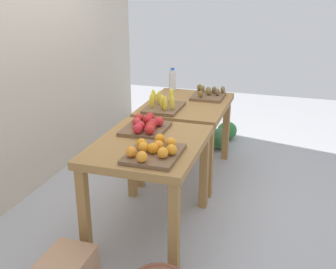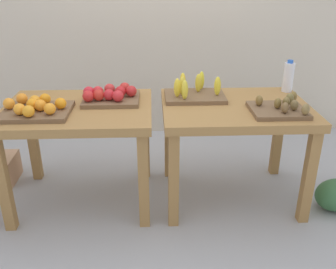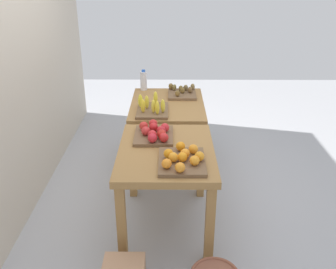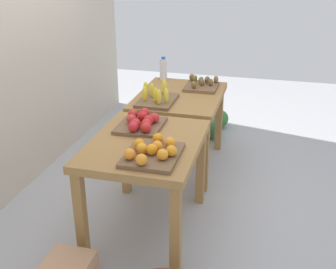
{
  "view_description": "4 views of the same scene",
  "coord_description": "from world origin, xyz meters",
  "px_view_note": "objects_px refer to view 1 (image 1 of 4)",
  "views": [
    {
      "loc": [
        -3.3,
        -1.01,
        1.92
      ],
      "look_at": [
        0.08,
        0.05,
        0.59
      ],
      "focal_mm": 43.89,
      "sensor_mm": 36.0,
      "label": 1
    },
    {
      "loc": [
        -0.03,
        -2.51,
        1.67
      ],
      "look_at": [
        0.08,
        -0.04,
        0.56
      ],
      "focal_mm": 40.27,
      "sensor_mm": 36.0,
      "label": 2
    },
    {
      "loc": [
        -3.38,
        -0.04,
        2.2
      ],
      "look_at": [
        0.09,
        -0.01,
        0.59
      ],
      "focal_mm": 40.64,
      "sensor_mm": 36.0,
      "label": 3
    },
    {
      "loc": [
        -3.2,
        -0.85,
        2.03
      ],
      "look_at": [
        -0.09,
        -0.05,
        0.62
      ],
      "focal_mm": 44.21,
      "sensor_mm": 36.0,
      "label": 4
    }
  ],
  "objects_px": {
    "display_table_right": "(187,113)",
    "banana_crate": "(163,105)",
    "kiwi_bin": "(208,95)",
    "display_table_left": "(149,155)",
    "apple_bin": "(146,126)",
    "orange_bin": "(154,151)",
    "water_bottle": "(172,80)",
    "watermelon_pile": "(223,135)"
  },
  "relations": [
    {
      "from": "display_table_right",
      "to": "banana_crate",
      "type": "height_order",
      "value": "banana_crate"
    },
    {
      "from": "kiwi_bin",
      "to": "display_table_right",
      "type": "bearing_deg",
      "value": 147.8
    },
    {
      "from": "display_table_left",
      "to": "apple_bin",
      "type": "distance_m",
      "value": 0.29
    },
    {
      "from": "orange_bin",
      "to": "water_bottle",
      "type": "relative_size",
      "value": 1.81
    },
    {
      "from": "display_table_left",
      "to": "orange_bin",
      "type": "distance_m",
      "value": 0.32
    },
    {
      "from": "orange_bin",
      "to": "display_table_right",
      "type": "bearing_deg",
      "value": 5.25
    },
    {
      "from": "display_table_right",
      "to": "orange_bin",
      "type": "xyz_separation_m",
      "value": [
        -1.37,
        -0.13,
        0.15
      ]
    },
    {
      "from": "display_table_right",
      "to": "kiwi_bin",
      "type": "relative_size",
      "value": 2.89
    },
    {
      "from": "apple_bin",
      "to": "display_table_left",
      "type": "bearing_deg",
      "value": -154.54
    },
    {
      "from": "banana_crate",
      "to": "orange_bin",
      "type": "bearing_deg",
      "value": -165.47
    },
    {
      "from": "water_bottle",
      "to": "banana_crate",
      "type": "bearing_deg",
      "value": -169.74
    },
    {
      "from": "display_table_left",
      "to": "apple_bin",
      "type": "xyz_separation_m",
      "value": [
        0.22,
        0.11,
        0.16
      ]
    },
    {
      "from": "banana_crate",
      "to": "watermelon_pile",
      "type": "bearing_deg",
      "value": -18.37
    },
    {
      "from": "display_table_right",
      "to": "apple_bin",
      "type": "height_order",
      "value": "apple_bin"
    },
    {
      "from": "apple_bin",
      "to": "watermelon_pile",
      "type": "relative_size",
      "value": 0.62
    },
    {
      "from": "display_table_right",
      "to": "banana_crate",
      "type": "xyz_separation_m",
      "value": [
        -0.28,
        0.15,
        0.16
      ]
    },
    {
      "from": "banana_crate",
      "to": "water_bottle",
      "type": "bearing_deg",
      "value": 10.26
    },
    {
      "from": "banana_crate",
      "to": "kiwi_bin",
      "type": "relative_size",
      "value": 1.22
    },
    {
      "from": "orange_bin",
      "to": "apple_bin",
      "type": "bearing_deg",
      "value": 26.3
    },
    {
      "from": "display_table_right",
      "to": "banana_crate",
      "type": "relative_size",
      "value": 2.36
    },
    {
      "from": "watermelon_pile",
      "to": "orange_bin",
      "type": "bearing_deg",
      "value": 177.22
    },
    {
      "from": "display_table_left",
      "to": "apple_bin",
      "type": "relative_size",
      "value": 2.5
    },
    {
      "from": "kiwi_bin",
      "to": "water_bottle",
      "type": "relative_size",
      "value": 1.46
    },
    {
      "from": "display_table_left",
      "to": "watermelon_pile",
      "type": "relative_size",
      "value": 1.55
    },
    {
      "from": "apple_bin",
      "to": "watermelon_pile",
      "type": "bearing_deg",
      "value": -10.79
    },
    {
      "from": "kiwi_bin",
      "to": "water_bottle",
      "type": "bearing_deg",
      "value": 66.46
    },
    {
      "from": "kiwi_bin",
      "to": "display_table_left",
      "type": "bearing_deg",
      "value": 173.14
    },
    {
      "from": "apple_bin",
      "to": "water_bottle",
      "type": "relative_size",
      "value": 1.69
    },
    {
      "from": "display_table_right",
      "to": "display_table_left",
      "type": "bearing_deg",
      "value": 180.0
    },
    {
      "from": "apple_bin",
      "to": "banana_crate",
      "type": "distance_m",
      "value": 0.62
    },
    {
      "from": "display_table_left",
      "to": "banana_crate",
      "type": "relative_size",
      "value": 2.36
    },
    {
      "from": "display_table_left",
      "to": "orange_bin",
      "type": "bearing_deg",
      "value": -152.96
    },
    {
      "from": "apple_bin",
      "to": "watermelon_pile",
      "type": "distance_m",
      "value": 1.95
    },
    {
      "from": "display_table_left",
      "to": "display_table_right",
      "type": "xyz_separation_m",
      "value": [
        1.12,
        0.0,
        0.0
      ]
    },
    {
      "from": "orange_bin",
      "to": "banana_crate",
      "type": "height_order",
      "value": "banana_crate"
    },
    {
      "from": "apple_bin",
      "to": "kiwi_bin",
      "type": "xyz_separation_m",
      "value": [
        1.16,
        -0.27,
        -0.01
      ]
    },
    {
      "from": "apple_bin",
      "to": "watermelon_pile",
      "type": "xyz_separation_m",
      "value": [
        1.79,
        -0.34,
        -0.69
      ]
    },
    {
      "from": "orange_bin",
      "to": "banana_crate",
      "type": "distance_m",
      "value": 1.12
    },
    {
      "from": "orange_bin",
      "to": "banana_crate",
      "type": "xyz_separation_m",
      "value": [
        1.08,
        0.28,
        0.0
      ]
    },
    {
      "from": "display_table_left",
      "to": "watermelon_pile",
      "type": "xyz_separation_m",
      "value": [
        2.01,
        -0.24,
        -0.53
      ]
    },
    {
      "from": "orange_bin",
      "to": "apple_bin",
      "type": "xyz_separation_m",
      "value": [
        0.47,
        0.23,
        0.01
      ]
    },
    {
      "from": "display_table_left",
      "to": "display_table_right",
      "type": "bearing_deg",
      "value": 0.0
    }
  ]
}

